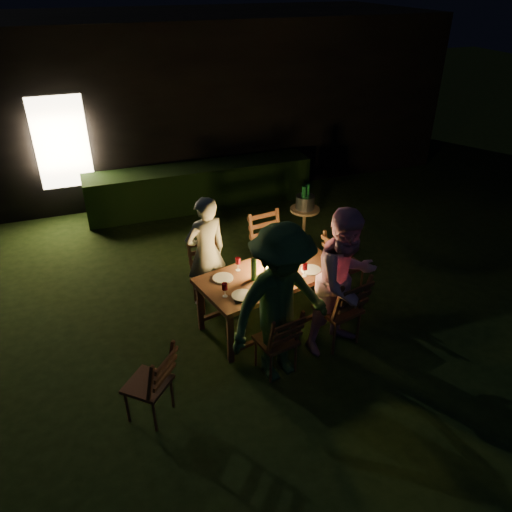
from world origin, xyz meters
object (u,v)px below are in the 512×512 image
object	(u,v)px
chair_far_right	(271,262)
ice_bucket	(305,202)
lantern	(272,259)
chair_far_left	(210,286)
chair_end	(343,274)
person_house_side	(206,253)
bottle_table	(254,269)
person_opp_right	(345,282)
side_table	(305,213)
dining_table	(271,278)
chair_spare	(151,395)
bottle_bucket_a	(304,201)
chair_near_right	(338,320)
person_opp_left	(281,305)
chair_near_left	(277,351)
bottle_bucket_b	(307,198)

from	to	relation	value
chair_far_right	ice_bucket	xyz separation A→B (m)	(0.92, 0.89, 0.43)
lantern	ice_bucket	size ratio (longest dim) A/B	1.17
chair_far_right	chair_far_left	bearing A→B (deg)	5.55
chair_end	person_house_side	bearing A→B (deg)	-113.76
ice_bucket	bottle_table	bearing A→B (deg)	-129.87
person_opp_right	side_table	distance (m)	2.56
dining_table	chair_far_right	world-z (taller)	chair_far_right
lantern	chair_far_left	bearing A→B (deg)	138.20
chair_spare	person_house_side	bearing A→B (deg)	10.26
side_table	bottle_bucket_a	distance (m)	0.24
person_opp_right	chair_far_left	bearing A→B (deg)	119.47
chair_near_right	person_opp_right	world-z (taller)	person_opp_right
chair_far_right	lantern	size ratio (longest dim) A/B	3.06
chair_spare	ice_bucket	world-z (taller)	chair_spare
person_opp_left	bottle_bucket_a	bearing A→B (deg)	47.17
chair_spare	person_house_side	world-z (taller)	person_house_side
chair_spare	side_table	world-z (taller)	chair_spare
chair_near_left	bottle_bucket_b	distance (m)	3.14
chair_near_right	side_table	bearing A→B (deg)	61.34
chair_spare	lantern	xyz separation A→B (m)	(1.73, 1.10, 0.62)
person_house_side	bottle_bucket_a	world-z (taller)	person_house_side
person_opp_right	bottle_bucket_b	world-z (taller)	person_opp_right
chair_near_left	ice_bucket	xyz separation A→B (m)	(1.54, 2.62, 0.48)
chair_near_right	ice_bucket	bearing A→B (deg)	61.34
chair_near_right	ice_bucket	distance (m)	2.54
chair_near_left	person_opp_right	bearing A→B (deg)	-1.28
lantern	bottle_table	distance (m)	0.30
person_house_side	ice_bucket	size ratio (longest dim) A/B	5.19
person_opp_right	ice_bucket	world-z (taller)	person_opp_right
chair_near_right	chair_far_left	xyz separation A→B (m)	(-1.23, 1.29, -0.03)
side_table	ice_bucket	size ratio (longest dim) A/B	2.14
chair_near_right	person_opp_right	size ratio (longest dim) A/B	0.58
chair_far_left	side_table	bearing A→B (deg)	-156.86
chair_far_left	bottle_bucket_b	xyz separation A→B (m)	(1.94, 1.16, 0.52)
person_opp_right	dining_table	bearing A→B (deg)	118.76
chair_spare	ice_bucket	distance (m)	4.11
chair_far_right	bottle_bucket_a	distance (m)	1.31
person_opp_left	dining_table	bearing A→B (deg)	61.24
person_house_side	side_table	distance (m)	2.20
bottle_table	chair_spare	bearing A→B (deg)	-145.91
chair_far_left	chair_end	size ratio (longest dim) A/B	0.95
chair_end	person_house_side	world-z (taller)	person_house_side
chair_far_left	chair_far_right	xyz separation A→B (m)	(0.97, 0.24, 0.04)
person_house_side	bottle_table	bearing A→B (deg)	103.71
person_house_side	bottle_table	distance (m)	0.85
person_opp_left	ice_bucket	size ratio (longest dim) A/B	6.21
side_table	bottle_bucket_b	size ratio (longest dim) A/B	2.01
person_opp_left	bottle_bucket_a	world-z (taller)	person_opp_left
dining_table	person_opp_left	size ratio (longest dim) A/B	1.04
person_opp_left	bottle_bucket_a	size ratio (longest dim) A/B	5.82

